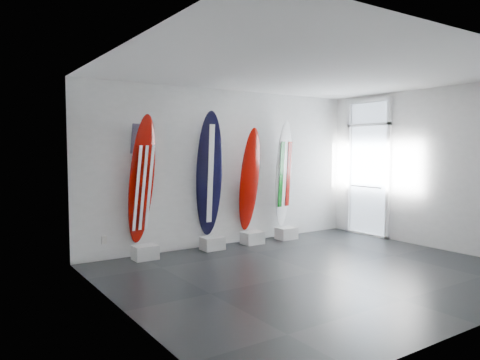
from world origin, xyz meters
TOP-DOWN VIEW (x-y plane):
  - floor at (0.00, 0.00)m, footprint 6.00×6.00m
  - ceiling at (0.00, 0.00)m, footprint 6.00×6.00m
  - wall_back at (0.00, 2.50)m, footprint 6.00×0.00m
  - wall_left at (-3.00, 0.00)m, footprint 0.00×5.00m
  - wall_right at (3.00, 0.00)m, footprint 0.00×5.00m
  - display_block_usa at (-1.86, 2.18)m, footprint 0.40×0.30m
  - surfboard_usa at (-1.86, 2.28)m, footprint 0.60×0.57m
  - display_block_navy at (-0.54, 2.18)m, footprint 0.40×0.30m
  - surfboard_navy at (-0.54, 2.28)m, footprint 0.55×0.35m
  - display_block_swiss at (0.37, 2.18)m, footprint 0.40×0.30m
  - surfboard_swiss at (0.37, 2.28)m, footprint 0.49×0.41m
  - display_block_italy at (1.23, 2.18)m, footprint 0.40×0.30m
  - surfboard_italy at (1.23, 2.28)m, footprint 0.53×0.31m
  - wall_outlet at (-2.45, 2.48)m, footprint 0.09×0.02m
  - glass_door at (2.97, 1.55)m, footprint 0.12×1.16m
  - balcony at (4.30, 1.55)m, footprint 2.80×2.20m

SIDE VIEW (x-z plane):
  - floor at x=0.00m, z-range 0.00..0.00m
  - display_block_usa at x=-1.86m, z-range 0.00..0.24m
  - display_block_navy at x=-0.54m, z-range 0.00..0.24m
  - display_block_swiss at x=0.37m, z-range 0.00..0.24m
  - display_block_italy at x=1.23m, z-range 0.00..0.24m
  - wall_outlet at x=-2.45m, z-range 0.28..0.41m
  - balcony at x=4.30m, z-range -0.10..1.10m
  - surfboard_swiss at x=0.37m, z-range 0.23..2.28m
  - surfboard_italy at x=1.23m, z-range 0.24..2.44m
  - surfboard_usa at x=-1.86m, z-range 0.23..2.45m
  - surfboard_navy at x=-0.54m, z-range 0.24..2.56m
  - glass_door at x=2.97m, z-range 0.00..2.85m
  - wall_back at x=0.00m, z-range -1.50..4.50m
  - wall_left at x=-3.00m, z-range -1.00..4.00m
  - wall_right at x=3.00m, z-range -1.00..4.00m
  - ceiling at x=0.00m, z-range 3.00..3.00m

